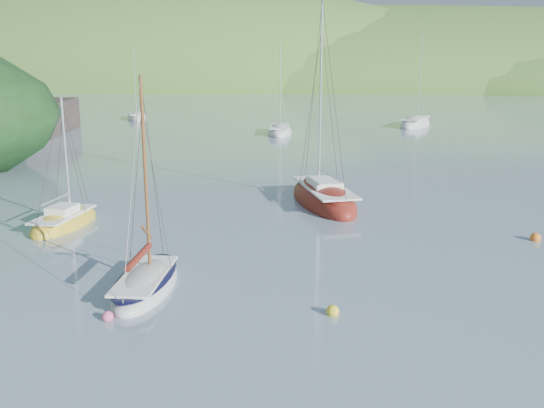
# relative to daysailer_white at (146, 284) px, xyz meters

# --- Properties ---
(ground) EXTENTS (700.00, 700.00, 0.00)m
(ground) POSITION_rel_daysailer_white_xyz_m (2.57, -2.85, -0.20)
(ground) COLOR slate
(ground) RESTS_ON ground
(shoreline_hills) EXTENTS (690.00, 135.00, 56.00)m
(shoreline_hills) POSITION_rel_daysailer_white_xyz_m (-7.09, 169.58, -0.20)
(shoreline_hills) COLOR #38732B
(shoreline_hills) RESTS_ON ground
(daysailer_white) EXTENTS (2.19, 5.49, 8.34)m
(daysailer_white) POSITION_rel_daysailer_white_xyz_m (0.00, 0.00, 0.00)
(daysailer_white) COLOR silver
(daysailer_white) RESTS_ON ground
(sloop_red) EXTENTS (5.49, 8.94, 12.51)m
(sloop_red) POSITION_rel_daysailer_white_xyz_m (6.06, 14.12, 0.03)
(sloop_red) COLOR maroon
(sloop_red) RESTS_ON ground
(sailboat_yellow) EXTENTS (2.50, 5.45, 7.04)m
(sailboat_yellow) POSITION_rel_daysailer_white_xyz_m (-6.84, 7.77, -0.03)
(sailboat_yellow) COLOR gold
(sailboat_yellow) RESTS_ON ground
(distant_sloop_a) EXTENTS (3.06, 7.47, 10.43)m
(distant_sloop_a) POSITION_rel_daysailer_white_xyz_m (0.12, 45.36, -0.02)
(distant_sloop_a) COLOR silver
(distant_sloop_a) RESTS_ON ground
(distant_sloop_b) EXTENTS (5.62, 8.82, 11.87)m
(distant_sloop_b) POSITION_rel_daysailer_white_xyz_m (15.64, 54.65, -0.00)
(distant_sloop_b) COLOR silver
(distant_sloop_b) RESTS_ON ground
(distant_sloop_c) EXTENTS (4.88, 7.44, 10.02)m
(distant_sloop_c) POSITION_rel_daysailer_white_xyz_m (-20.40, 57.98, -0.03)
(distant_sloop_c) COLOR silver
(distant_sloop_c) RESTS_ON ground
(mooring_buoys) EXTENTS (22.72, 11.25, 0.50)m
(mooring_buoys) POSITION_rel_daysailer_white_xyz_m (6.82, 3.61, -0.08)
(mooring_buoys) COLOR yellow
(mooring_buoys) RESTS_ON ground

